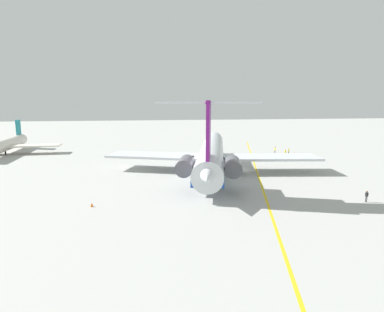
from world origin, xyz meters
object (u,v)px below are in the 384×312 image
at_px(main_jetliner, 211,154).
at_px(ground_crew_near_tail, 289,150).
at_px(airliner_mid_left, 4,145).
at_px(safety_cone_wingtip, 92,205).
at_px(safety_cone_nose, 294,153).
at_px(ground_crew_near_nose, 367,195).
at_px(ground_crew_starboard, 285,152).
at_px(ground_crew_portside, 275,149).

xyz_separation_m(main_jetliner, ground_crew_near_tail, (19.26, -25.46, -2.78)).
xyz_separation_m(airliner_mid_left, safety_cone_wingtip, (-47.87, -29.62, -2.26)).
bearing_deg(safety_cone_wingtip, ground_crew_near_tail, -51.16).
bearing_deg(safety_cone_nose, safety_cone_wingtip, 128.07).
distance_m(ground_crew_near_tail, safety_cone_nose, 1.93).
relative_size(ground_crew_near_nose, ground_crew_starboard, 0.98).
height_order(ground_crew_starboard, safety_cone_nose, ground_crew_starboard).
bearing_deg(safety_cone_wingtip, ground_crew_near_nose, -95.86).
xyz_separation_m(airliner_mid_left, ground_crew_near_tail, (-11.02, -75.38, -1.45)).
bearing_deg(ground_crew_near_tail, airliner_mid_left, -134.44).
bearing_deg(ground_crew_portside, airliner_mid_left, 169.77).
relative_size(ground_crew_near_tail, safety_cone_nose, 3.11).
distance_m(ground_crew_near_tail, ground_crew_portside, 3.69).
bearing_deg(ground_crew_portside, safety_cone_wingtip, -140.95).
relative_size(ground_crew_portside, safety_cone_nose, 3.31).
height_order(safety_cone_nose, safety_cone_wingtip, same).
distance_m(main_jetliner, safety_cone_nose, 33.71).
xyz_separation_m(main_jetliner, ground_crew_near_nose, (-21.47, -17.63, -2.81)).
bearing_deg(airliner_mid_left, safety_cone_wingtip, 29.93).
distance_m(main_jetliner, ground_crew_near_nose, 27.93).
bearing_deg(ground_crew_near_nose, ground_crew_starboard, 33.37).
xyz_separation_m(ground_crew_starboard, safety_cone_nose, (2.47, -3.64, -0.80)).
distance_m(airliner_mid_left, ground_crew_near_tail, 76.19).
distance_m(ground_crew_portside, ground_crew_starboard, 4.49).
distance_m(main_jetliner, ground_crew_near_tail, 32.05).
xyz_separation_m(ground_crew_starboard, safety_cone_wingtip, (-34.73, 43.83, -0.80)).
bearing_deg(ground_crew_starboard, main_jetliner, 176.25).
distance_m(airliner_mid_left, ground_crew_portside, 73.01).
bearing_deg(ground_crew_starboard, ground_crew_portside, 62.91).
bearing_deg(ground_crew_starboard, safety_cone_wingtip, 178.57).
bearing_deg(safety_cone_wingtip, main_jetliner, -49.10).
bearing_deg(ground_crew_portside, ground_crew_near_tail, -41.14).
distance_m(ground_crew_starboard, safety_cone_wingtip, 55.93).
bearing_deg(main_jetliner, airliner_mid_left, 72.71).
distance_m(safety_cone_nose, safety_cone_wingtip, 60.31).
distance_m(ground_crew_near_nose, ground_crew_near_tail, 41.48).
xyz_separation_m(main_jetliner, airliner_mid_left, (30.28, 49.91, -1.33)).
bearing_deg(airliner_mid_left, ground_crew_near_tail, 79.87).
xyz_separation_m(airliner_mid_left, safety_cone_nose, (-10.68, -77.10, -2.26)).
bearing_deg(safety_cone_wingtip, ground_crew_portside, -47.62).
distance_m(main_jetliner, airliner_mid_left, 58.40).
bearing_deg(ground_crew_near_nose, ground_crew_near_tail, 31.18).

